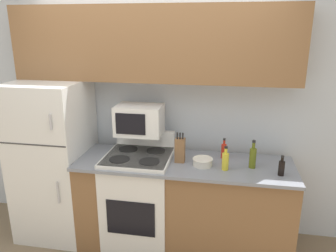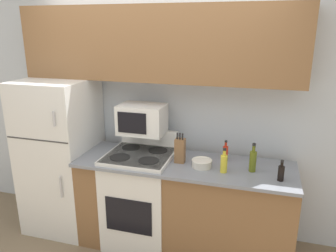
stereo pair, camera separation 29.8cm
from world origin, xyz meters
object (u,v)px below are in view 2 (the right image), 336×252
at_px(refrigerator, 61,155).
at_px(microwave, 142,119).
at_px(knife_block, 180,150).
at_px(bottle_olive_oil, 253,160).
at_px(bottle_cooking_spray, 224,163).
at_px(bottle_hot_sauce, 225,153).
at_px(stove, 141,197).
at_px(bottle_soy_sauce, 281,173).
at_px(bowl, 202,163).

distance_m(refrigerator, microwave, 1.01).
distance_m(refrigerator, knife_block, 1.34).
bearing_deg(bottle_olive_oil, bottle_cooking_spray, -159.61).
xyz_separation_m(bottle_cooking_spray, bottle_olive_oil, (0.24, 0.09, 0.02)).
relative_size(microwave, bottle_hot_sauce, 2.24).
xyz_separation_m(microwave, knife_block, (0.43, -0.15, -0.23)).
height_order(knife_block, bottle_olive_oil, knife_block).
bearing_deg(refrigerator, stove, -3.27).
bearing_deg(refrigerator, bottle_soy_sauce, -4.95).
relative_size(bowl, bottle_hot_sauce, 0.93).
bearing_deg(knife_block, stove, 179.87).
xyz_separation_m(knife_block, bottle_cooking_spray, (0.42, -0.11, -0.03)).
bearing_deg(bottle_soy_sauce, refrigerator, 175.05).
bearing_deg(bottle_olive_oil, bottle_hot_sauce, 145.39).
height_order(bottle_hot_sauce, bottle_olive_oil, bottle_olive_oil).
bearing_deg(microwave, bottle_cooking_spray, -16.73).
bearing_deg(bowl, knife_block, 166.15).
relative_size(stove, knife_block, 3.87).
relative_size(stove, bottle_cooking_spray, 5.07).
xyz_separation_m(microwave, bottle_cooking_spray, (0.85, -0.25, -0.26)).
xyz_separation_m(microwave, bottle_hot_sauce, (0.83, 0.01, -0.27)).
height_order(stove, knife_block, knife_block).
xyz_separation_m(bottle_hot_sauce, bottle_olive_oil, (0.26, -0.18, 0.02)).
xyz_separation_m(bottle_hot_sauce, bottle_cooking_spray, (0.02, -0.27, 0.01)).
height_order(bowl, bottle_olive_oil, bottle_olive_oil).
height_order(microwave, bottle_cooking_spray, microwave).
distance_m(knife_block, bottle_hot_sauce, 0.43).
height_order(stove, microwave, microwave).
relative_size(knife_block, bottle_olive_oil, 1.11).
distance_m(stove, bowl, 0.78).
height_order(stove, bowl, stove).
bearing_deg(stove, knife_block, -0.13).
bearing_deg(microwave, knife_block, -19.15).
xyz_separation_m(bottle_hot_sauce, bottle_soy_sauce, (0.49, -0.30, -0.01)).
relative_size(stove, bowl, 5.97).
bearing_deg(bowl, bottle_hot_sauce, 49.39).
bearing_deg(bottle_cooking_spray, bottle_hot_sauce, 94.02).
bearing_deg(bottle_soy_sauce, bowl, 172.84).
relative_size(bowl, bottle_olive_oil, 0.72).
relative_size(refrigerator, stove, 1.46).
relative_size(microwave, bottle_soy_sauce, 2.49).
xyz_separation_m(stove, bowl, (0.62, -0.05, 0.46)).
height_order(bottle_hot_sauce, bottle_soy_sauce, bottle_hot_sauce).
xyz_separation_m(knife_block, bottle_hot_sauce, (0.40, 0.16, -0.04)).
bearing_deg(refrigerator, bottle_cooking_spray, -5.24).
height_order(refrigerator, bowl, refrigerator).
height_order(knife_block, bottle_soy_sauce, knife_block).
bearing_deg(knife_block, bowl, -13.85).
bearing_deg(bottle_olive_oil, stove, 179.00).
bearing_deg(microwave, stove, -81.60).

